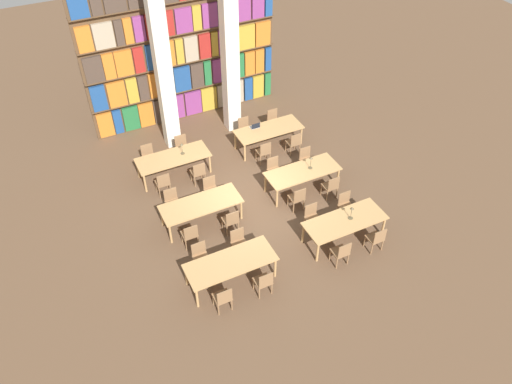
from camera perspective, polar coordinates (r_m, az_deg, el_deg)
ground_plane at (r=15.62m, az=-0.40°, el=-1.29°), size 40.00×40.00×0.00m
bookshelf_bank at (r=18.51m, az=-8.35°, el=15.55°), size 7.11×0.35×5.50m
pillar_left at (r=16.76m, az=-10.60°, el=13.87°), size 0.50×0.50×6.00m
pillar_center at (r=17.44m, az=-3.01°, el=15.68°), size 0.50×0.50×6.00m
reading_table_0 at (r=13.07m, az=-2.92°, el=-8.17°), size 2.38×0.95×0.74m
chair_0 at (r=12.68m, az=-3.78°, el=-11.98°), size 0.42×0.40×0.86m
chair_1 at (r=13.58m, az=-6.34°, el=-7.28°), size 0.42×0.40×0.86m
chair_2 at (r=12.96m, az=0.90°, el=-10.21°), size 0.42×0.40×0.86m
chair_3 at (r=13.84m, az=-1.96°, el=-5.75°), size 0.42×0.40×0.86m
reading_table_1 at (r=14.30m, az=10.12°, el=-3.39°), size 2.38×0.95×0.74m
chair_4 at (r=13.78m, az=9.72°, el=-6.80°), size 0.42×0.40×0.86m
chair_5 at (r=14.62m, az=6.46°, el=-2.83°), size 0.42×0.40×0.86m
chair_6 at (r=14.33m, az=13.58°, el=-5.17°), size 0.42×0.40×0.86m
chair_7 at (r=15.13m, az=10.20°, el=-1.44°), size 0.42×0.40×0.86m
desk_lamp_0 at (r=14.14m, az=10.88°, el=-2.13°), size 0.14×0.14×0.43m
reading_table_2 at (r=14.66m, az=-6.31°, el=-1.51°), size 2.38×0.95×0.74m
chair_8 at (r=14.16m, az=-7.55°, el=-4.81°), size 0.42×0.40×0.86m
chair_9 at (r=15.21m, az=-9.55°, el=-1.05°), size 0.42×0.40×0.86m
chair_10 at (r=14.44m, az=-2.88°, el=-3.24°), size 0.42×0.40×0.86m
chair_11 at (r=15.48m, az=-5.17°, el=0.35°), size 0.42×0.40×0.86m
reading_table_3 at (r=15.77m, az=5.34°, el=2.25°), size 2.38×0.95×0.74m
chair_12 at (r=15.17m, az=4.75°, el=-0.64°), size 0.42×0.40×0.86m
chair_13 at (r=16.16m, az=2.08°, el=2.62°), size 0.42×0.40×0.86m
chair_14 at (r=15.69m, az=8.57°, el=0.67°), size 0.42×0.40×0.86m
chair_15 at (r=16.65m, az=5.76°, el=3.77°), size 0.42×0.40×0.86m
desk_lamp_1 at (r=15.66m, az=6.30°, el=3.60°), size 0.14×0.14×0.45m
reading_table_4 at (r=16.47m, az=-9.45°, el=3.78°), size 2.38×0.95×0.74m
chair_16 at (r=15.91m, az=-10.58°, el=1.05°), size 0.42×0.40×0.86m
chair_17 at (r=17.08m, az=-12.17°, el=4.04°), size 0.42×0.40×0.86m
chair_18 at (r=16.15m, az=-6.61°, el=2.28°), size 0.42×0.40×0.86m
chair_19 at (r=17.30m, az=-8.44°, el=5.15°), size 0.42×0.40×0.86m
desk_lamp_2 at (r=16.35m, az=-8.47°, el=5.14°), size 0.14×0.14×0.42m
reading_table_5 at (r=17.53m, az=1.44°, el=7.04°), size 2.38×0.95×0.74m
chair_20 at (r=16.90m, az=0.91°, el=4.66°), size 0.42×0.40×0.86m
chair_21 at (r=18.01m, az=-1.29°, el=7.28°), size 0.42×0.40×0.86m
chair_22 at (r=17.36m, az=4.36°, el=5.67°), size 0.42×0.40×0.86m
chair_23 at (r=18.44m, az=2.02°, el=8.19°), size 0.42×0.40×0.86m
laptop at (r=17.53m, az=-0.12°, el=7.48°), size 0.32×0.22×0.21m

